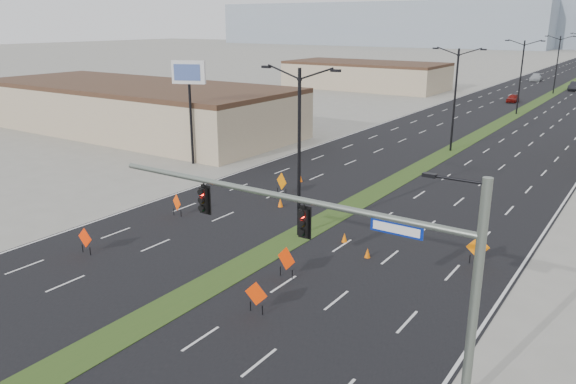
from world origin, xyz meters
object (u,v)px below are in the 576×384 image
Objects in this scene: construction_sign_5 at (478,248)px; construction_sign_4 at (256,295)px; cone_2 at (344,238)px; pole_sign_west at (189,81)px; cone_1 at (367,253)px; construction_sign_3 at (286,260)px; streetlight_3 at (557,63)px; streetlight_2 at (521,75)px; car_mid at (576,86)px; cone_0 at (280,203)px; car_far at (536,78)px; streetlight_1 at (455,97)px; construction_sign_1 at (177,203)px; cone_3 at (301,179)px; construction_sign_2 at (282,182)px; construction_sign_0 at (85,239)px; car_left at (513,98)px; streetlight_0 at (299,148)px; signal_mast at (347,244)px.

construction_sign_4 is at bearing -146.65° from construction_sign_5.
pole_sign_west is (-20.66, 9.12, 7.21)m from cone_2.
construction_sign_3 is at bearing -116.90° from cone_1.
construction_sign_5 is at bearing -82.93° from streetlight_3.
streetlight_2 is 55.43m from construction_sign_5.
cone_0 is (-6.58, -87.59, -0.50)m from car_mid.
streetlight_1 is at bearing -89.55° from car_far.
construction_sign_1 reaches higher than cone_2.
streetlight_2 reaches higher than cone_3.
streetlight_1 is at bearing 80.47° from cone_0.
construction_sign_2 is (3.13, 7.73, 0.14)m from construction_sign_1.
car_far is 3.43× the size of construction_sign_0.
streetlight_3 is 86.11m from construction_sign_1.
streetlight_3 is at bearing -76.44° from car_far.
construction_sign_0 is at bearing -94.97° from car_left.
construction_sign_3 reaches higher than construction_sign_4.
construction_sign_4 is at bearing -99.39° from cone_1.
car_mid is (5.92, 23.05, 0.17)m from car_left.
construction_sign_0 is 14.72m from cone_2.
pole_sign_west reaches higher than construction_sign_2.
construction_sign_4 reaches higher than car_left.
streetlight_0 and streetlight_2 have the same top height.
construction_sign_4 is at bearing -86.17° from car_left.
streetlight_1 is 6.03× the size of construction_sign_3.
construction_sign_4 is 2.64× the size of cone_2.
streetlight_0 is at bearing -90.00° from streetlight_1.
construction_sign_2 reaches higher than car_left.
construction_sign_4 is (10.86, -114.79, 0.13)m from car_far.
streetlight_3 reaches higher than construction_sign_5.
streetlight_3 is at bearing 72.17° from construction_sign_5.
construction_sign_5 is at bearing -81.04° from car_mid.
cone_0 is at bearing 139.51° from construction_sign_3.
streetlight_1 is at bearing -88.22° from car_mid.
signal_mast reaches higher than construction_sign_5.
streetlight_2 is 65.69m from construction_sign_0.
cone_1 is (1.37, 8.30, -0.61)m from construction_sign_4.
cone_0 is (-4.05, 3.88, -5.11)m from streetlight_0.
construction_sign_3 reaches higher than car_left.
construction_sign_0 is 1.00× the size of construction_sign_4.
construction_sign_0 is 11.92m from construction_sign_4.
construction_sign_5 is 2.61× the size of cone_0.
cone_3 is (-8.86, -81.44, -0.53)m from car_mid.
streetlight_3 is 16.64m from car_left.
streetlight_1 is at bearing 90.08° from construction_sign_4.
car_left is at bearing 95.23° from cone_2.
construction_sign_1 is at bearing -74.39° from pole_sign_west.
streetlight_2 is at bearing 90.00° from streetlight_1.
cone_3 is at bearing 125.40° from construction_sign_2.
cone_2 is at bearing 11.69° from streetlight_0.
construction_sign_4 is (11.92, -0.00, -0.00)m from construction_sign_0.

